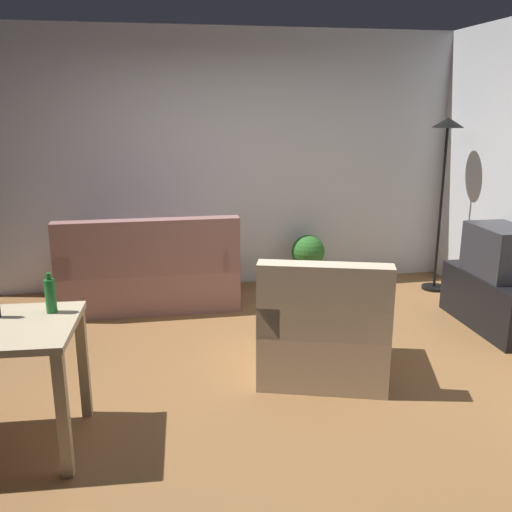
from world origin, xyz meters
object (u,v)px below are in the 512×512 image
Objects in this scene: couch at (150,275)px; tv_stand at (494,301)px; torchiere_lamp at (445,157)px; potted_plant at (308,257)px; bottle_green at (51,295)px; tv at (500,251)px; armchair at (323,332)px.

tv_stand is (3.02, -1.12, -0.07)m from couch.
tv_stand is 0.61× the size of torchiere_lamp.
potted_plant reaches higher than tv_stand.
tv_stand is 1.93× the size of potted_plant.
potted_plant is at bearing 42.66° from tv_stand.
potted_plant is 2.39× the size of bottle_green.
couch and tv have the same top height.
armchair reaches higher than tv_stand.
torchiere_lamp is 4.17m from bottle_green.
torchiere_lamp is 1.75m from potted_plant.
couch is 1.54× the size of tv_stand.
torchiere_lamp is (0.00, 1.09, 1.17)m from tv_stand.
torchiere_lamp is at bearing 30.81° from bottle_green.
tv is (3.02, -1.12, 0.39)m from couch.
tv is 1.30m from torchiere_lamp.
armchair is (-0.44, -2.04, -0.01)m from potted_plant.
tv_stand is at bearing 90.00° from tv.
bottle_green is at bearing 106.19° from tv_stand.
torchiere_lamp is at bearing 0.19° from tv.
couch is 2.13m from armchair.
torchiere_lamp is at bearing 179.29° from couch.
bottle_green reaches higher than couch.
armchair is (-1.77, -0.60, 0.08)m from tv_stand.
bottle_green is (-0.53, -2.16, 0.56)m from couch.
tv is at bearing 159.59° from couch.
bottle_green reaches higher than potted_plant.
bottle_green is at bearing 30.73° from armchair.
armchair is (-1.77, -1.69, -1.09)m from torchiere_lamp.
armchair is at bearing 13.62° from bottle_green.
tv is 1.05× the size of potted_plant.
tv is 2.52× the size of bottle_green.
couch is at bearing -169.56° from potted_plant.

